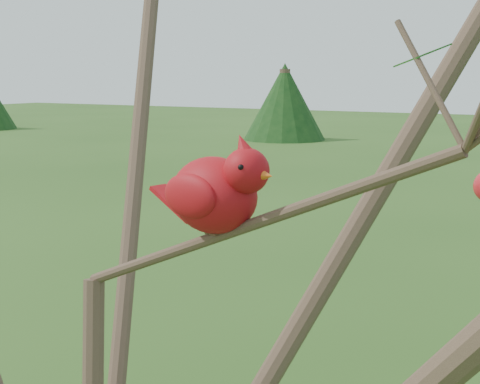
{
  "coord_description": "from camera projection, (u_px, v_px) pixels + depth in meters",
  "views": [
    {
      "loc": [
        0.74,
        -0.8,
        2.29
      ],
      "look_at": [
        0.24,
        0.07,
        2.12
      ],
      "focal_mm": 55.0,
      "sensor_mm": 36.0,
      "label": 1
    }
  ],
  "objects": [
    {
      "name": "crabapple_tree",
      "position": [
        73.0,
        191.0,
        1.04
      ],
      "size": [
        2.35,
        2.05,
        2.95
      ],
      "color": "#3C2A20",
      "rests_on": "ground"
    },
    {
      "name": "cardinal",
      "position": [
        218.0,
        192.0,
        1.04
      ],
      "size": [
        0.23,
        0.13,
        0.16
      ],
      "rotation": [
        0.0,
        0.0,
        -0.21
      ],
      "color": "#B10F18",
      "rests_on": "ground"
    }
  ]
}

